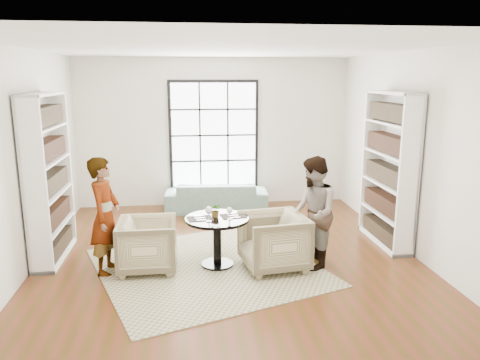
{
  "coord_description": "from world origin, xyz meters",
  "views": [
    {
      "loc": [
        -0.63,
        -6.54,
        2.62
      ],
      "look_at": [
        0.22,
        0.4,
        1.07
      ],
      "focal_mm": 35.0,
      "sensor_mm": 36.0,
      "label": 1
    }
  ],
  "objects": [
    {
      "name": "placemat_right",
      "position": [
        0.04,
        -0.29,
        0.71
      ],
      "size": [
        0.37,
        0.31,
        0.01
      ],
      "primitive_type": "cube",
      "rotation": [
        0.0,
        0.0,
        0.15
      ],
      "color": "#272322",
      "rests_on": "pedestal_table"
    },
    {
      "name": "armchair_left",
      "position": [
        -1.14,
        -0.36,
        0.36
      ],
      "size": [
        0.8,
        0.78,
        0.73
      ],
      "primitive_type": "imported",
      "rotation": [
        0.0,
        0.0,
        1.57
      ],
      "color": "tan",
      "rests_on": "ground"
    },
    {
      "name": "armchair_right",
      "position": [
        0.57,
        -0.52,
        0.39
      ],
      "size": [
        0.97,
        0.95,
        0.78
      ],
      "primitive_type": "imported",
      "rotation": [
        0.0,
        0.0,
        -1.43
      ],
      "color": "#B6B382",
      "rests_on": "ground"
    },
    {
      "name": "pedestal_table",
      "position": [
        -0.19,
        -0.34,
        0.52
      ],
      "size": [
        0.89,
        0.89,
        0.71
      ],
      "rotation": [
        0.0,
        0.0,
        0.15
      ],
      "color": "black",
      "rests_on": "ground"
    },
    {
      "name": "person_right",
      "position": [
        1.12,
        -0.52,
        0.78
      ],
      "size": [
        0.67,
        0.82,
        1.57
      ],
      "primitive_type": "imported",
      "rotation": [
        0.0,
        0.0,
        -1.67
      ],
      "color": "gray",
      "rests_on": "ground"
    },
    {
      "name": "wine_glass_right",
      "position": [
        -0.02,
        -0.45,
        0.83
      ],
      "size": [
        0.08,
        0.08,
        0.17
      ],
      "color": "silver",
      "rests_on": "pedestal_table"
    },
    {
      "name": "ground",
      "position": [
        0.0,
        0.0,
        0.0
      ],
      "size": [
        6.0,
        6.0,
        0.0
      ],
      "primitive_type": "plane",
      "color": "#582714"
    },
    {
      "name": "flower_centerpiece",
      "position": [
        -0.21,
        -0.31,
        0.81
      ],
      "size": [
        0.22,
        0.2,
        0.2
      ],
      "primitive_type": "imported",
      "rotation": [
        0.0,
        0.0,
        -0.31
      ],
      "color": "gray",
      "rests_on": "pedestal_table"
    },
    {
      "name": "room_shell",
      "position": [
        0.0,
        0.54,
        1.26
      ],
      "size": [
        6.0,
        6.01,
        6.0
      ],
      "color": "silver",
      "rests_on": "ground"
    },
    {
      "name": "person_left",
      "position": [
        -1.69,
        -0.36,
        0.8
      ],
      "size": [
        0.48,
        0.64,
        1.6
      ],
      "primitive_type": "imported",
      "rotation": [
        0.0,
        0.0,
        1.38
      ],
      "color": "gray",
      "rests_on": "ground"
    },
    {
      "name": "sofa",
      "position": [
        0.0,
        2.45,
        0.29
      ],
      "size": [
        2.04,
        0.92,
        0.58
      ],
      "primitive_type": "imported",
      "rotation": [
        0.0,
        0.0,
        3.07
      ],
      "color": "gray",
      "rests_on": "ground"
    },
    {
      "name": "wine_glass_left",
      "position": [
        -0.31,
        -0.51,
        0.86
      ],
      "size": [
        0.1,
        0.1,
        0.21
      ],
      "color": "silver",
      "rests_on": "pedestal_table"
    },
    {
      "name": "cutlery_left",
      "position": [
        -0.43,
        -0.36,
        0.72
      ],
      "size": [
        0.17,
        0.24,
        0.01
      ],
      "primitive_type": null,
      "rotation": [
        0.0,
        0.0,
        0.15
      ],
      "color": "silver",
      "rests_on": "placemat_left"
    },
    {
      "name": "placemat_left",
      "position": [
        -0.43,
        -0.36,
        0.71
      ],
      "size": [
        0.37,
        0.31,
        0.01
      ],
      "primitive_type": "cube",
      "rotation": [
        0.0,
        0.0,
        0.15
      ],
      "color": "#272322",
      "rests_on": "pedestal_table"
    },
    {
      "name": "cutlery_right",
      "position": [
        0.04,
        -0.29,
        0.72
      ],
      "size": [
        0.17,
        0.24,
        0.01
      ],
      "primitive_type": null,
      "rotation": [
        0.0,
        0.0,
        0.15
      ],
      "color": "silver",
      "rests_on": "placemat_right"
    },
    {
      "name": "rug",
      "position": [
        -0.34,
        -0.39,
        0.01
      ],
      "size": [
        3.62,
        3.62,
        0.01
      ],
      "primitive_type": "cube",
      "rotation": [
        0.0,
        0.0,
        0.34
      ],
      "color": "tan",
      "rests_on": "ground"
    }
  ]
}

